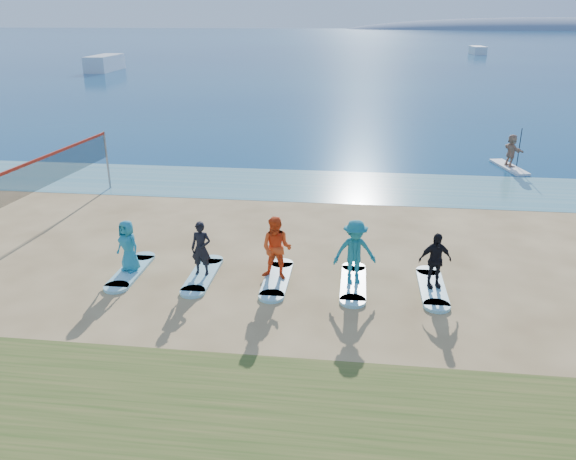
# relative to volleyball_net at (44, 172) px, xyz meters

# --- Properties ---
(ground) EXTENTS (600.00, 600.00, 0.00)m
(ground) POSITION_rel_volleyball_net_xyz_m (10.06, -4.50, -1.90)
(ground) COLOR tan
(ground) RESTS_ON ground
(shallow_water) EXTENTS (600.00, 600.00, 0.00)m
(shallow_water) POSITION_rel_volleyball_net_xyz_m (10.06, 6.00, -1.90)
(shallow_water) COLOR teal
(shallow_water) RESTS_ON ground
(ocean) EXTENTS (600.00, 600.00, 0.00)m
(ocean) POSITION_rel_volleyball_net_xyz_m (10.06, 155.50, -1.90)
(ocean) COLOR navy
(ocean) RESTS_ON ground
(island_ridge) EXTENTS (220.00, 56.00, 18.00)m
(island_ridge) POSITION_rel_volleyball_net_xyz_m (105.06, 295.50, -1.90)
(island_ridge) COLOR slate
(island_ridge) RESTS_ON ground
(volleyball_net) EXTENTS (0.66, 9.07, 2.50)m
(volleyball_net) POSITION_rel_volleyball_net_xyz_m (0.00, 0.00, 0.00)
(volleyball_net) COLOR gray
(volleyball_net) RESTS_ON ground
(paddleboard) EXTENTS (1.35, 3.08, 0.12)m
(paddleboard) POSITION_rel_volleyball_net_xyz_m (18.49, 10.13, -1.84)
(paddleboard) COLOR silver
(paddleboard) RESTS_ON ground
(paddleboarder) EXTENTS (0.90, 1.53, 1.57)m
(paddleboarder) POSITION_rel_volleyball_net_xyz_m (18.49, 10.13, -1.00)
(paddleboarder) COLOR tan
(paddleboarder) RESTS_ON paddleboard
(boat_offshore_a) EXTENTS (3.32, 8.49, 2.03)m
(boat_offshore_a) POSITION_rel_volleyball_net_xyz_m (-23.14, 56.73, -1.90)
(boat_offshore_a) COLOR silver
(boat_offshore_a) RESTS_ON ground
(boat_offshore_b) EXTENTS (2.59, 5.29, 1.47)m
(boat_offshore_b) POSITION_rel_volleyball_net_xyz_m (33.14, 97.80, -1.90)
(boat_offshore_b) COLOR silver
(boat_offshore_b) RESTS_ON ground
(surfboard_0) EXTENTS (0.70, 2.20, 0.09)m
(surfboard_0) POSITION_rel_volleyball_net_xyz_m (4.50, -3.72, -1.86)
(surfboard_0) COLOR #8DD2DA
(surfboard_0) RESTS_ON ground
(student_0) EXTENTS (0.89, 0.75, 1.54)m
(student_0) POSITION_rel_volleyball_net_xyz_m (4.50, -3.72, -1.04)
(student_0) COLOR teal
(student_0) RESTS_ON surfboard_0
(surfboard_1) EXTENTS (0.70, 2.20, 0.09)m
(surfboard_1) POSITION_rel_volleyball_net_xyz_m (6.67, -3.72, -1.86)
(surfboard_1) COLOR #8DD2DA
(surfboard_1) RESTS_ON ground
(student_1) EXTENTS (0.61, 0.42, 1.59)m
(student_1) POSITION_rel_volleyball_net_xyz_m (6.67, -3.72, -1.02)
(student_1) COLOR black
(student_1) RESTS_ON surfboard_1
(surfboard_2) EXTENTS (0.70, 2.20, 0.09)m
(surfboard_2) POSITION_rel_volleyball_net_xyz_m (8.85, -3.72, -1.86)
(surfboard_2) COLOR #8DD2DA
(surfboard_2) RESTS_ON ground
(student_2) EXTENTS (0.99, 0.83, 1.83)m
(student_2) POSITION_rel_volleyball_net_xyz_m (8.85, -3.72, -0.90)
(student_2) COLOR #E44618
(student_2) RESTS_ON surfboard_2
(surfboard_3) EXTENTS (0.70, 2.20, 0.09)m
(surfboard_3) POSITION_rel_volleyball_net_xyz_m (11.02, -3.72, -1.86)
(surfboard_3) COLOR #8DD2DA
(surfboard_3) RESTS_ON ground
(student_3) EXTENTS (1.31, 0.93, 1.84)m
(student_3) POSITION_rel_volleyball_net_xyz_m (11.02, -3.72, -0.89)
(student_3) COLOR #1A7581
(student_3) RESTS_ON surfboard_3
(surfboard_4) EXTENTS (0.70, 2.20, 0.09)m
(surfboard_4) POSITION_rel_volleyball_net_xyz_m (13.20, -3.72, -1.86)
(surfboard_4) COLOR #8DD2DA
(surfboard_4) RESTS_ON ground
(student_4) EXTENTS (0.99, 0.61, 1.57)m
(student_4) POSITION_rel_volleyball_net_xyz_m (13.20, -3.72, -1.03)
(student_4) COLOR black
(student_4) RESTS_ON surfboard_4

